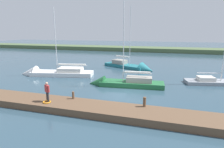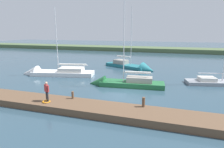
{
  "view_description": "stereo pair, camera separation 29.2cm",
  "coord_description": "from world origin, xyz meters",
  "px_view_note": "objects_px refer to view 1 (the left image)",
  "views": [
    {
      "loc": [
        -3.97,
        17.78,
        6.36
      ],
      "look_at": [
        1.55,
        -0.82,
        1.91
      ],
      "focal_mm": 30.34,
      "sensor_mm": 36.0,
      "label": 1
    },
    {
      "loc": [
        -4.25,
        17.7,
        6.36
      ],
      "look_at": [
        1.55,
        -0.82,
        1.91
      ],
      "focal_mm": 30.34,
      "sensor_mm": 36.0,
      "label": 2
    }
  ],
  "objects_px": {
    "life_ring_buoy": "(47,102)",
    "sailboat_outer_mooring": "(133,67)",
    "mooring_post_far": "(145,102)",
    "person_on_dock": "(47,90)",
    "sailboat_far_left": "(121,84)",
    "mooring_post_near": "(73,95)",
    "sailboat_mid_channel": "(51,74)"
  },
  "relations": [
    {
      "from": "mooring_post_near",
      "to": "life_ring_buoy",
      "type": "bearing_deg",
      "value": 40.45
    },
    {
      "from": "sailboat_far_left",
      "to": "life_ring_buoy",
      "type": "bearing_deg",
      "value": 57.69
    },
    {
      "from": "sailboat_far_left",
      "to": "sailboat_outer_mooring",
      "type": "height_order",
      "value": "sailboat_outer_mooring"
    },
    {
      "from": "mooring_post_near",
      "to": "sailboat_mid_channel",
      "type": "height_order",
      "value": "sailboat_mid_channel"
    },
    {
      "from": "sailboat_far_left",
      "to": "sailboat_mid_channel",
      "type": "bearing_deg",
      "value": -17.34
    },
    {
      "from": "life_ring_buoy",
      "to": "person_on_dock",
      "type": "height_order",
      "value": "person_on_dock"
    },
    {
      "from": "life_ring_buoy",
      "to": "sailboat_outer_mooring",
      "type": "height_order",
      "value": "sailboat_outer_mooring"
    },
    {
      "from": "sailboat_outer_mooring",
      "to": "person_on_dock",
      "type": "height_order",
      "value": "sailboat_outer_mooring"
    },
    {
      "from": "mooring_post_far",
      "to": "person_on_dock",
      "type": "distance_m",
      "value": 8.0
    },
    {
      "from": "sailboat_far_left",
      "to": "person_on_dock",
      "type": "height_order",
      "value": "sailboat_far_left"
    },
    {
      "from": "mooring_post_near",
      "to": "sailboat_outer_mooring",
      "type": "relative_size",
      "value": 0.06
    },
    {
      "from": "life_ring_buoy",
      "to": "sailboat_mid_channel",
      "type": "height_order",
      "value": "sailboat_mid_channel"
    },
    {
      "from": "sailboat_outer_mooring",
      "to": "sailboat_far_left",
      "type": "bearing_deg",
      "value": -61.45
    },
    {
      "from": "sailboat_mid_channel",
      "to": "person_on_dock",
      "type": "height_order",
      "value": "sailboat_mid_channel"
    },
    {
      "from": "mooring_post_near",
      "to": "mooring_post_far",
      "type": "distance_m",
      "value": 6.16
    },
    {
      "from": "mooring_post_near",
      "to": "life_ring_buoy",
      "type": "height_order",
      "value": "mooring_post_near"
    },
    {
      "from": "sailboat_far_left",
      "to": "sailboat_mid_channel",
      "type": "distance_m",
      "value": 11.35
    },
    {
      "from": "sailboat_outer_mooring",
      "to": "sailboat_mid_channel",
      "type": "bearing_deg",
      "value": -116.25
    },
    {
      "from": "mooring_post_far",
      "to": "sailboat_outer_mooring",
      "type": "relative_size",
      "value": 0.07
    },
    {
      "from": "mooring_post_far",
      "to": "mooring_post_near",
      "type": "bearing_deg",
      "value": 0.0
    },
    {
      "from": "mooring_post_near",
      "to": "sailboat_mid_channel",
      "type": "distance_m",
      "value": 12.66
    },
    {
      "from": "sailboat_far_left",
      "to": "person_on_dock",
      "type": "relative_size",
      "value": 6.24
    },
    {
      "from": "life_ring_buoy",
      "to": "sailboat_mid_channel",
      "type": "bearing_deg",
      "value": -57.48
    },
    {
      "from": "mooring_post_near",
      "to": "sailboat_mid_channel",
      "type": "xyz_separation_m",
      "value": [
        8.53,
        -9.32,
        -0.69
      ]
    },
    {
      "from": "mooring_post_near",
      "to": "life_ring_buoy",
      "type": "xyz_separation_m",
      "value": [
        1.68,
        1.43,
        -0.27
      ]
    },
    {
      "from": "life_ring_buoy",
      "to": "person_on_dock",
      "type": "relative_size",
      "value": 0.39
    },
    {
      "from": "sailboat_outer_mooring",
      "to": "mooring_post_far",
      "type": "bearing_deg",
      "value": -51.38
    },
    {
      "from": "mooring_post_far",
      "to": "sailboat_mid_channel",
      "type": "relative_size",
      "value": 0.07
    },
    {
      "from": "mooring_post_far",
      "to": "life_ring_buoy",
      "type": "height_order",
      "value": "mooring_post_far"
    },
    {
      "from": "mooring_post_near",
      "to": "sailboat_far_left",
      "type": "relative_size",
      "value": 0.06
    },
    {
      "from": "sailboat_outer_mooring",
      "to": "sailboat_mid_channel",
      "type": "relative_size",
      "value": 1.05
    },
    {
      "from": "life_ring_buoy",
      "to": "sailboat_far_left",
      "type": "bearing_deg",
      "value": -116.77
    }
  ]
}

